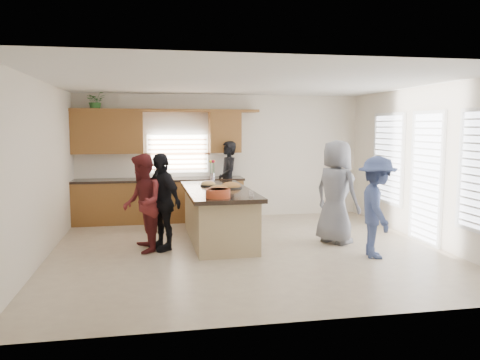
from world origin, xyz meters
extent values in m
plane|color=#C7B494|center=(0.00, 0.00, 0.00)|extent=(6.50, 6.50, 0.00)
cube|color=silver|center=(0.00, 3.00, 1.40)|extent=(6.50, 0.02, 2.80)
cube|color=silver|center=(0.00, -3.00, 1.40)|extent=(6.50, 0.02, 2.80)
cube|color=silver|center=(-3.25, 0.00, 1.40)|extent=(0.02, 6.00, 2.80)
cube|color=silver|center=(3.25, 0.00, 1.40)|extent=(0.02, 6.00, 2.80)
cube|color=white|center=(0.00, 0.00, 2.80)|extent=(6.50, 6.00, 0.02)
cube|color=brown|center=(-1.43, 2.69, 0.45)|extent=(3.65, 0.62, 0.90)
cube|color=black|center=(-1.43, 2.69, 0.93)|extent=(3.70, 0.65, 0.05)
cube|color=brown|center=(-2.50, 2.82, 1.95)|extent=(1.50, 0.36, 0.90)
cube|color=brown|center=(0.05, 2.82, 1.95)|extent=(0.70, 0.36, 0.90)
cube|color=brown|center=(-1.23, 2.82, 2.43)|extent=(4.05, 0.40, 0.06)
cube|color=brown|center=(-1.00, 2.96, 1.48)|extent=(1.35, 0.08, 0.85)
cube|color=white|center=(3.22, 1.30, 1.42)|extent=(0.06, 1.10, 1.75)
cube|color=white|center=(3.22, -0.10, 1.17)|extent=(0.06, 0.85, 2.25)
cube|color=tan|center=(-0.39, 0.75, 0.44)|extent=(1.05, 2.52, 0.88)
cube|color=black|center=(-0.39, 0.75, 0.92)|extent=(1.20, 2.72, 0.07)
cube|color=black|center=(-0.39, 0.75, 0.04)|extent=(0.97, 2.44, 0.08)
cylinder|color=black|center=(-0.42, 0.47, 0.96)|extent=(0.40, 0.40, 0.02)
ellipsoid|color=#BE813B|center=(-0.42, 0.47, 0.98)|extent=(0.36, 0.36, 0.16)
cylinder|color=black|center=(-0.14, 0.86, 0.96)|extent=(0.41, 0.41, 0.02)
ellipsoid|color=#BE813B|center=(-0.14, 0.86, 0.98)|extent=(0.37, 0.37, 0.17)
cylinder|color=black|center=(-0.51, 1.26, 0.96)|extent=(0.31, 0.31, 0.02)
ellipsoid|color=tan|center=(-0.51, 1.26, 0.98)|extent=(0.28, 0.28, 0.13)
cylinder|color=#C54824|center=(-0.54, -0.29, 1.02)|extent=(0.39, 0.39, 0.14)
cylinder|color=beige|center=(-0.54, -0.29, 1.07)|extent=(0.32, 0.32, 0.04)
cylinder|color=white|center=(0.01, -0.29, 1.00)|extent=(0.09, 0.09, 0.10)
cylinder|color=#BE9AE0|center=(-0.46, 1.62, 0.98)|extent=(0.19, 0.19, 0.05)
cylinder|color=silver|center=(-0.34, 2.00, 1.04)|extent=(0.11, 0.11, 0.18)
imported|color=#306D2B|center=(-2.72, 2.82, 2.62)|extent=(0.48, 0.45, 0.44)
imported|color=black|center=(0.08, 2.60, 0.88)|extent=(0.47, 0.68, 1.76)
imported|color=maroon|center=(-1.73, 0.21, 0.82)|extent=(0.70, 0.86, 1.64)
imported|color=black|center=(-1.42, 0.29, 0.82)|extent=(0.87, 1.02, 1.65)
imported|color=#3B4C82|center=(1.93, -0.81, 0.81)|extent=(0.85, 1.17, 1.62)
imported|color=slate|center=(1.65, 0.19, 0.92)|extent=(0.95, 1.07, 1.84)
camera|label=1|loc=(-1.53, -7.60, 2.07)|focal=35.00mm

